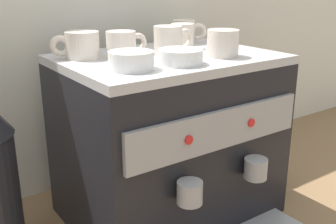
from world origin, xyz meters
TOP-DOWN VIEW (x-y plane):
  - ground_plane at (0.00, 0.00)m, footprint 4.00×4.00m
  - tiled_backsplash_wall at (0.00, 0.32)m, footprint 2.80×0.03m
  - espresso_machine at (0.00, -0.00)m, footprint 0.53×0.49m
  - ceramic_cup_0 at (0.15, 0.13)m, footprint 0.09×0.07m
  - ceramic_cup_1 at (-0.19, 0.08)m, footprint 0.11×0.08m
  - ceramic_cup_2 at (0.10, -0.09)m, footprint 0.09×0.10m
  - ceramic_cup_3 at (-0.11, 0.04)m, footprint 0.11×0.07m
  - ceramic_cup_4 at (0.01, 0.00)m, footprint 0.11×0.07m
  - ceramic_cup_5 at (0.09, 0.06)m, footprint 0.06×0.10m
  - ceramic_bowl_0 at (-0.16, -0.09)m, footprint 0.10×0.10m
  - ceramic_bowl_1 at (-0.04, -0.11)m, footprint 0.10×0.10m
  - milk_pitcher at (0.37, -0.01)m, footprint 0.11×0.11m

SIDE VIEW (x-z plane):
  - ground_plane at x=0.00m, z-range 0.00..0.00m
  - milk_pitcher at x=0.37m, z-range 0.00..0.14m
  - espresso_machine at x=0.00m, z-range 0.00..0.44m
  - ceramic_bowl_1 at x=-0.04m, z-range 0.44..0.47m
  - ceramic_bowl_0 at x=-0.16m, z-range 0.44..0.48m
  - ceramic_cup_3 at x=-0.11m, z-range 0.44..0.50m
  - ceramic_cup_1 at x=-0.19m, z-range 0.44..0.50m
  - ceramic_cup_2 at x=0.10m, z-range 0.44..0.50m
  - ceramic_cup_0 at x=0.15m, z-range 0.44..0.51m
  - ceramic_cup_5 at x=0.09m, z-range 0.44..0.51m
  - ceramic_cup_4 at x=0.01m, z-range 0.44..0.51m
  - tiled_backsplash_wall at x=0.00m, z-range 0.00..0.97m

